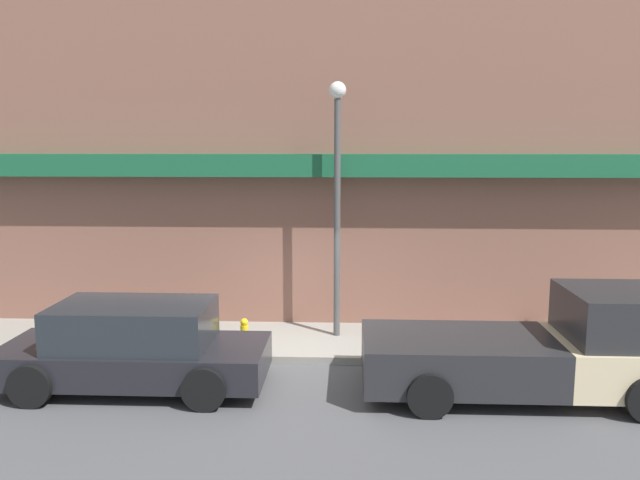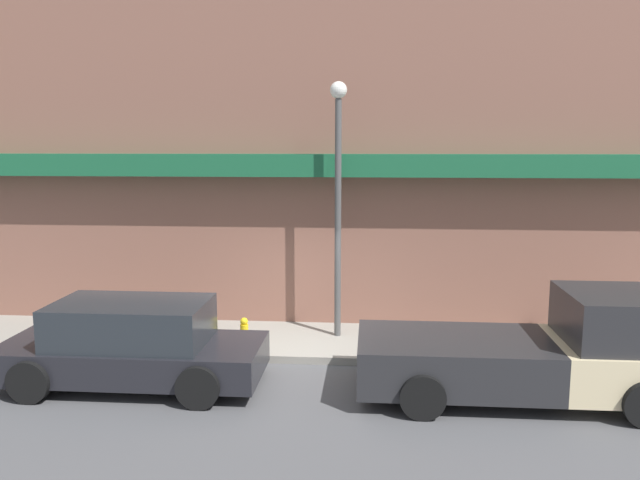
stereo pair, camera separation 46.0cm
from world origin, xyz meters
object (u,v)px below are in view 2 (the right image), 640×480
object	(u,v)px
pickup_truck	(543,352)
street_lamp	(338,180)
fire_hydrant	(244,332)
parked_car	(132,345)

from	to	relation	value
pickup_truck	street_lamp	xyz separation A→B (m)	(-3.65, 2.79, 2.75)
fire_hydrant	pickup_truck	bearing A→B (deg)	-18.96
parked_car	street_lamp	bearing A→B (deg)	38.12
parked_car	street_lamp	xyz separation A→B (m)	(3.54, 2.79, 2.82)
parked_car	fire_hydrant	world-z (taller)	parked_car
parked_car	fire_hydrant	size ratio (longest dim) A/B	7.74
fire_hydrant	parked_car	bearing A→B (deg)	-130.77
fire_hydrant	street_lamp	size ratio (longest dim) A/B	0.11
pickup_truck	parked_car	world-z (taller)	pickup_truck
parked_car	fire_hydrant	xyz separation A→B (m)	(1.64, 1.91, -0.30)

